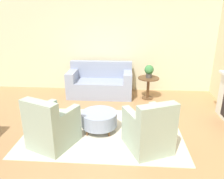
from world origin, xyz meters
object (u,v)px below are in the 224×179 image
object	(u,v)px
ottoman_table	(99,119)
couch	(100,84)
armchair_left	(51,128)
potted_plant_on_side_table	(149,71)
armchair_right	(149,131)
side_table	(148,84)

from	to	relation	value
ottoman_table	couch	bearing A→B (deg)	96.14
armchair_left	potted_plant_on_side_table	xyz separation A→B (m)	(1.98, 2.52, 0.45)
couch	potted_plant_on_side_table	xyz separation A→B (m)	(1.40, -0.18, 0.47)
couch	armchair_right	bearing A→B (deg)	-66.07
couch	ottoman_table	size ratio (longest dim) A/B	2.51
armchair_left	armchair_right	xyz separation A→B (m)	(1.78, 0.00, 0.00)
armchair_right	side_table	distance (m)	2.53
armchair_right	couch	bearing A→B (deg)	113.93
armchair_right	ottoman_table	bearing A→B (deg)	148.02
couch	potted_plant_on_side_table	world-z (taller)	potted_plant_on_side_table
armchair_right	potted_plant_on_side_table	xyz separation A→B (m)	(0.20, 2.52, 0.45)
side_table	potted_plant_on_side_table	distance (m)	0.40
armchair_left	side_table	bearing A→B (deg)	51.82
armchair_right	side_table	world-z (taller)	armchair_right
couch	armchair_right	distance (m)	2.96
armchair_left	armchair_right	distance (m)	1.78
armchair_left	ottoman_table	xyz separation A→B (m)	(0.81, 0.61, -0.11)
side_table	potted_plant_on_side_table	size ratio (longest dim) A/B	1.73
couch	armchair_left	distance (m)	2.77
side_table	ottoman_table	bearing A→B (deg)	-121.55
armchair_left	potted_plant_on_side_table	bearing A→B (deg)	51.82
armchair_right	side_table	size ratio (longest dim) A/B	1.59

